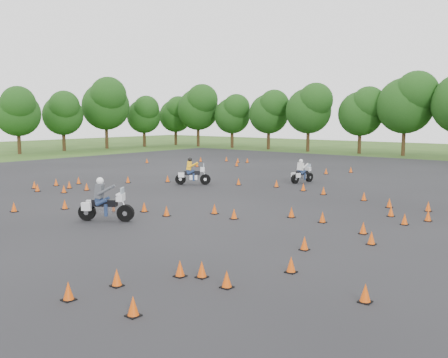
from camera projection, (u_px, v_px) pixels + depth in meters
ground at (170, 213)px, 23.34m from camera, size 140.00×140.00×0.00m
asphalt_pad at (246, 197)px, 27.97m from camera, size 62.00×62.00×0.00m
traffic_cones at (240, 193)px, 27.70m from camera, size 36.28×32.58×0.45m
rider_grey at (106, 199)px, 21.37m from camera, size 2.48×1.93×1.89m
rider_yellow at (193, 171)px, 32.69m from camera, size 2.30×1.97×1.80m
rider_white at (302, 171)px, 33.77m from camera, size 1.01×2.17×1.61m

